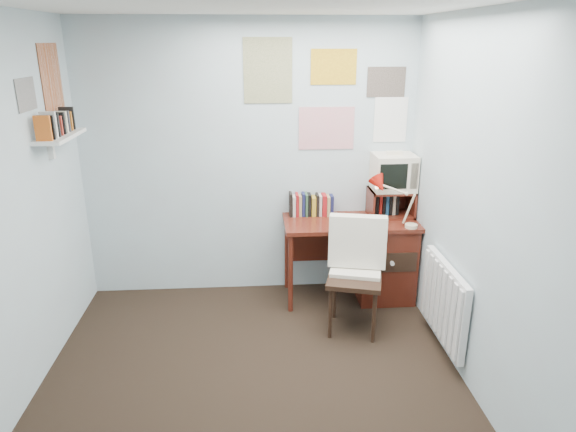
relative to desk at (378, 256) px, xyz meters
name	(u,v)px	position (x,y,z in m)	size (l,w,h in m)	color
ground	(254,405)	(-1.17, -1.48, -0.41)	(3.50, 3.50, 0.00)	black
back_wall	(249,162)	(-1.17, 0.27, 0.84)	(3.00, 0.02, 2.50)	#A8B6C0
right_wall	(497,223)	(0.33, -1.48, 0.84)	(0.02, 3.50, 2.50)	#A8B6C0
desk	(378,256)	(0.00, 0.00, 0.00)	(1.20, 0.55, 0.76)	#5D2015
desk_chair	(355,279)	(-0.34, -0.58, 0.06)	(0.47, 0.45, 0.92)	black
desk_lamp	(413,206)	(0.22, -0.22, 0.55)	(0.27, 0.24, 0.39)	red
tv_riser	(391,203)	(0.12, 0.11, 0.48)	(0.40, 0.30, 0.25)	#5D2015
crt_tv	(393,170)	(0.13, 0.13, 0.78)	(0.37, 0.34, 0.35)	beige
book_row	(322,203)	(-0.51, 0.18, 0.46)	(0.60, 0.14, 0.22)	#5D2015
radiator	(444,302)	(0.29, -0.93, 0.01)	(0.09, 0.80, 0.60)	white
wall_shelf	(60,136)	(-2.57, -0.38, 1.21)	(0.20, 0.62, 0.24)	white
posters_back	(327,94)	(-0.47, 0.26, 1.44)	(1.20, 0.01, 0.90)	white
posters_left	(39,84)	(-2.67, -0.38, 1.59)	(0.01, 0.70, 0.60)	white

